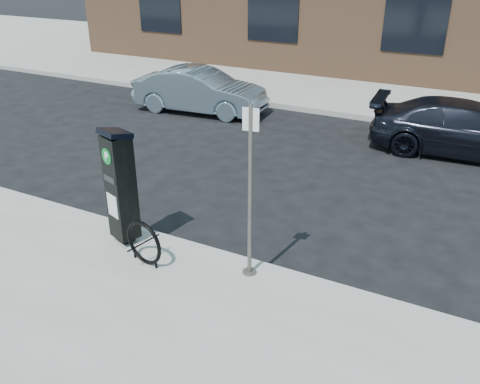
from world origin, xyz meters
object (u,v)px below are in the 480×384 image
Objects in this scene: bike_rack at (144,243)px; car_dark at (465,129)px; car_silver at (200,91)px; parking_kiosk at (121,186)px; sign_pole at (250,195)px.

car_dark is at bearing 74.29° from bike_rack.
parking_kiosk is at bearing -162.53° from car_silver.
parking_kiosk is at bearing 144.39° from car_dark.
sign_pole is 3.56× the size of bike_rack.
parking_kiosk reaches higher than car_dark.
sign_pole reaches higher than parking_kiosk.
sign_pole is 0.64× the size of car_silver.
car_silver is (-5.09, 6.89, -0.74)m from sign_pole.
bike_rack is 0.18× the size of car_silver.
car_silver is at bearing 84.91° from car_dark.
parking_kiosk is 7.63m from car_silver.
car_dark is (7.17, -0.09, -0.02)m from car_silver.
sign_pole is 0.58× the size of car_dark.
sign_pole is at bearing -149.10° from car_silver.
bike_rack is 0.16× the size of car_dark.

